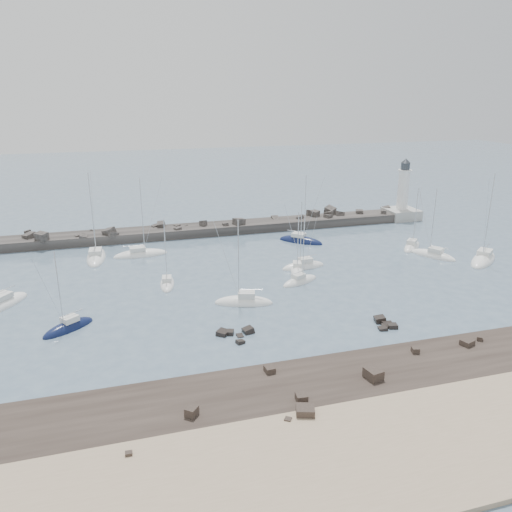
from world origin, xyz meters
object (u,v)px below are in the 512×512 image
(sailboat_2, at_px, (69,328))
(sailboat_4, at_px, (141,255))
(sailboat_5, at_px, (244,303))
(sailboat_6, at_px, (297,271))
(sailboat_12, at_px, (412,247))
(sailboat_11, at_px, (483,260))
(lighthouse, at_px, (402,206))
(sailboat_7, at_px, (300,282))
(sailboat_1, at_px, (96,258))
(sailboat_8, at_px, (301,241))
(sailboat_9, at_px, (303,267))
(sailboat_3, at_px, (167,284))
(sailboat_10, at_px, (433,256))

(sailboat_2, relative_size, sailboat_4, 0.74)
(sailboat_5, height_order, sailboat_6, sailboat_5)
(sailboat_12, bearing_deg, sailboat_11, -53.12)
(sailboat_5, bearing_deg, lighthouse, 37.90)
(sailboat_2, height_order, sailboat_5, sailboat_5)
(sailboat_5, bearing_deg, sailboat_7, 27.49)
(sailboat_1, relative_size, sailboat_8, 1.14)
(sailboat_5, xyz_separation_m, sailboat_9, (13.50, 11.70, -0.01))
(sailboat_1, distance_m, sailboat_12, 58.32)
(sailboat_1, bearing_deg, sailboat_3, -56.89)
(sailboat_1, relative_size, sailboat_4, 1.08)
(lighthouse, xyz_separation_m, sailboat_2, (-70.80, -38.68, -2.94))
(sailboat_1, distance_m, sailboat_9, 36.72)
(sailboat_2, distance_m, sailboat_10, 62.34)
(sailboat_1, distance_m, sailboat_10, 60.28)
(sailboat_9, bearing_deg, sailboat_7, -115.89)
(sailboat_11, bearing_deg, sailboat_8, 143.24)
(sailboat_2, bearing_deg, sailboat_9, 19.85)
(sailboat_9, distance_m, sailboat_10, 24.59)
(sailboat_9, bearing_deg, sailboat_4, 151.15)
(sailboat_1, height_order, sailboat_11, sailboat_11)
(sailboat_4, distance_m, sailboat_8, 30.91)
(sailboat_1, relative_size, sailboat_6, 1.46)
(sailboat_5, relative_size, sailboat_11, 0.79)
(sailboat_12, bearing_deg, sailboat_4, 169.06)
(sailboat_12, bearing_deg, sailboat_8, 153.04)
(sailboat_7, bearing_deg, lighthouse, 40.40)
(sailboat_2, height_order, sailboat_10, sailboat_10)
(sailboat_4, height_order, sailboat_7, sailboat_4)
(sailboat_6, bearing_deg, sailboat_3, 179.98)
(sailboat_5, height_order, sailboat_7, sailboat_5)
(sailboat_8, bearing_deg, sailboat_2, -146.55)
(sailboat_8, relative_size, sailboat_9, 1.16)
(sailboat_6, bearing_deg, sailboat_7, -105.66)
(sailboat_7, bearing_deg, sailboat_10, 10.78)
(sailboat_2, bearing_deg, sailboat_3, 40.74)
(lighthouse, relative_size, sailboat_7, 1.32)
(sailboat_2, xyz_separation_m, sailboat_10, (61.13, 12.21, -0.01))
(sailboat_6, bearing_deg, sailboat_12, 13.55)
(sailboat_8, xyz_separation_m, sailboat_12, (18.84, -9.58, 0.01))
(sailboat_4, xyz_separation_m, sailboat_10, (50.49, -15.27, 0.01))
(sailboat_6, relative_size, sailboat_11, 0.67)
(sailboat_8, bearing_deg, lighthouse, 21.01)
(sailboat_3, height_order, sailboat_6, sailboat_6)
(lighthouse, height_order, sailboat_1, sailboat_1)
(sailboat_8, height_order, sailboat_11, sailboat_11)
(sailboat_11, bearing_deg, sailboat_3, 175.72)
(sailboat_8, bearing_deg, sailboat_11, -36.76)
(lighthouse, relative_size, sailboat_3, 1.32)
(lighthouse, xyz_separation_m, sailboat_11, (-2.74, -31.04, -2.94))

